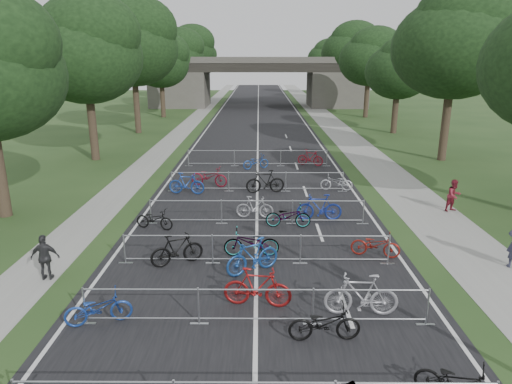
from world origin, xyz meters
TOP-DOWN VIEW (x-y plane):
  - road at (0.00, 50.00)m, footprint 11.00×140.00m
  - sidewalk_right at (8.00, 50.00)m, footprint 3.00×140.00m
  - sidewalk_left at (-7.50, 50.00)m, footprint 2.00×140.00m
  - lane_markings at (0.00, 50.00)m, footprint 0.12×140.00m
  - overpass_bridge at (0.00, 65.00)m, footprint 31.00×8.00m
  - tree_left_1 at (-11.39, 27.93)m, footprint 7.56×7.56m
  - tree_right_1 at (13.11, 27.93)m, footprint 8.18×8.18m
  - tree_left_2 at (-11.39, 39.93)m, footprint 8.40×8.40m
  - tree_right_2 at (13.11, 39.93)m, footprint 6.16×6.16m
  - tree_left_3 at (-11.39, 51.93)m, footprint 6.72×6.72m
  - tree_right_3 at (13.11, 51.93)m, footprint 7.17×7.17m
  - tree_left_4 at (-11.39, 63.93)m, footprint 7.56×7.56m
  - tree_right_4 at (13.11, 63.93)m, footprint 8.18×8.18m
  - tree_left_5 at (-11.39, 75.93)m, footprint 8.40×8.40m
  - tree_right_5 at (13.11, 75.93)m, footprint 6.16×6.16m
  - tree_left_6 at (-11.39, 87.93)m, footprint 6.72×6.72m
  - tree_right_6 at (13.11, 87.93)m, footprint 7.17×7.17m
  - barrier_row_2 at (0.00, 7.20)m, footprint 9.70×0.08m
  - barrier_row_3 at (0.00, 11.00)m, footprint 9.70×0.08m
  - barrier_row_4 at (0.00, 15.00)m, footprint 9.70×0.08m
  - barrier_row_5 at (0.00, 20.00)m, footprint 9.70×0.08m
  - barrier_row_6 at (0.00, 26.00)m, footprint 9.70×0.08m
  - bike_7 at (4.23, 4.38)m, footprint 1.79×1.24m
  - bike_8 at (-4.24, 7.22)m, footprint 1.88×1.12m
  - bike_9 at (0.04, 8.15)m, footprint 2.04×0.83m
  - bike_10 at (1.75, 6.49)m, footprint 1.87×0.73m
  - bike_11 at (2.93, 7.69)m, footprint 2.09×0.66m
  - bike_12 at (-2.76, 10.91)m, footprint 1.92×1.29m
  - bike_13 at (-0.18, 11.61)m, footprint 2.01×0.73m
  - bike_14 at (-0.12, 10.31)m, footprint 2.00×1.54m
  - bike_15 at (4.30, 11.63)m, footprint 1.84×1.03m
  - bike_16 at (-4.30, 14.34)m, footprint 1.76×1.01m
  - bike_17 at (-0.10, 15.74)m, footprint 1.73×0.62m
  - bike_18 at (1.32, 14.59)m, footprint 1.93×0.76m
  - bike_19 at (2.76, 15.47)m, footprint 2.00×0.58m
  - bike_20 at (-3.74, 19.49)m, footprint 1.99×0.82m
  - bike_21 at (-2.70, 21.01)m, footprint 2.26×1.28m
  - bike_22 at (0.42, 19.75)m, footprint 2.13×0.87m
  - bike_23 at (4.30, 20.22)m, footprint 1.79×0.82m
  - bike_26 at (-0.11, 25.22)m, footprint 1.87×1.28m
  - bike_27 at (3.52, 26.17)m, footprint 1.82×1.14m
  - pedestrian_b at (9.20, 16.76)m, footprint 0.91×0.82m
  - pedestrian_c at (-6.80, 9.79)m, footprint 0.93×0.45m

SIDE VIEW (x-z plane):
  - lane_markings at x=0.00m, z-range 0.00..0.00m
  - road at x=0.00m, z-range 0.00..0.01m
  - sidewalk_right at x=8.00m, z-range 0.00..0.01m
  - sidewalk_left at x=-7.50m, z-range 0.00..0.01m
  - bike_16 at x=-4.30m, z-range 0.00..0.88m
  - bike_7 at x=4.23m, z-range 0.00..0.89m
  - bike_23 at x=4.30m, z-range 0.00..0.91m
  - bike_15 at x=4.30m, z-range 0.00..0.92m
  - bike_26 at x=-0.11m, z-range 0.00..0.93m
  - bike_8 at x=-4.24m, z-range 0.00..0.93m
  - bike_10 at x=1.75m, z-range 0.00..0.97m
  - bike_18 at x=1.32m, z-range 0.00..1.00m
  - bike_17 at x=-0.10m, z-range 0.00..1.02m
  - bike_13 at x=-0.18m, z-range 0.00..1.05m
  - bike_27 at x=3.52m, z-range 0.00..1.06m
  - barrier_row_2 at x=0.00m, z-range 0.00..1.10m
  - barrier_row_3 at x=0.00m, z-range 0.00..1.10m
  - barrier_row_4 at x=0.00m, z-range 0.00..1.10m
  - barrier_row_5 at x=0.00m, z-range 0.00..1.10m
  - barrier_row_6 at x=0.00m, z-range 0.00..1.10m
  - bike_21 at x=-2.70m, z-range 0.00..1.12m
  - bike_12 at x=-2.76m, z-range 0.00..1.13m
  - bike_20 at x=-3.74m, z-range 0.00..1.16m
  - bike_9 at x=0.04m, z-range 0.00..1.19m
  - bike_19 at x=2.76m, z-range 0.00..1.20m
  - bike_14 at x=-0.12m, z-range 0.00..1.20m
  - bike_22 at x=0.42m, z-range 0.00..1.24m
  - bike_11 at x=2.93m, z-range 0.00..1.24m
  - pedestrian_b at x=9.20m, z-range 0.00..1.53m
  - pedestrian_c at x=-6.80m, z-range 0.00..1.53m
  - overpass_bridge at x=0.00m, z-range 0.01..7.06m
  - tree_right_2 at x=13.11m, z-range 1.25..10.64m
  - tree_right_5 at x=13.11m, z-range 1.25..10.64m
  - tree_left_3 at x=-11.39m, z-range 1.36..11.61m
  - tree_left_6 at x=-11.39m, z-range 1.36..11.61m
  - tree_right_3 at x=13.11m, z-range 1.46..12.39m
  - tree_right_6 at x=13.11m, z-range 1.46..12.39m
  - tree_left_1 at x=-11.39m, z-range 1.54..13.07m
  - tree_left_4 at x=-11.39m, z-range 1.54..13.07m
  - tree_right_1 at x=13.11m, z-range 1.67..14.13m
  - tree_right_4 at x=13.11m, z-range 1.67..14.13m
  - tree_left_2 at x=-11.39m, z-range 1.71..14.52m
  - tree_left_5 at x=-11.39m, z-range 1.71..14.52m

